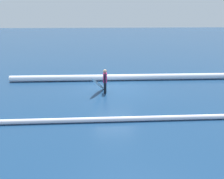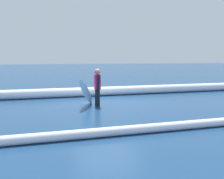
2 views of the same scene
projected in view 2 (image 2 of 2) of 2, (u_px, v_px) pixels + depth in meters
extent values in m
plane|color=navy|center=(107.00, 102.00, 10.73)|extent=(141.65, 141.65, 0.00)
cylinder|color=black|center=(98.00, 98.00, 9.69)|extent=(0.14, 0.14, 0.63)
cylinder|color=black|center=(97.00, 97.00, 9.96)|extent=(0.14, 0.14, 0.63)
cube|color=#D82672|center=(97.00, 82.00, 9.76)|extent=(0.23, 0.36, 0.54)
sphere|color=tan|center=(97.00, 72.00, 9.71)|extent=(0.22, 0.22, 0.22)
cylinder|color=black|center=(98.00, 82.00, 9.55)|extent=(0.09, 0.15, 0.58)
cylinder|color=black|center=(96.00, 81.00, 9.97)|extent=(0.09, 0.20, 0.58)
ellipsoid|color=white|center=(86.00, 92.00, 9.71)|extent=(0.94, 1.47, 1.08)
ellipsoid|color=blue|center=(86.00, 92.00, 9.71)|extent=(0.65, 1.13, 0.87)
cylinder|color=white|center=(107.00, 91.00, 12.63)|extent=(14.91, 0.72, 0.42)
cylinder|color=white|center=(47.00, 137.00, 5.60)|extent=(16.50, 0.46, 0.22)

